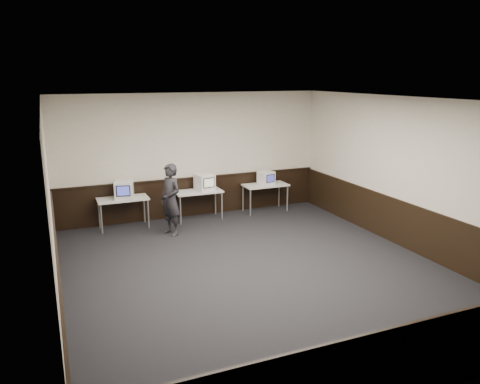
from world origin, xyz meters
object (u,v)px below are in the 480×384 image
object	(u,v)px
desk_center	(198,193)
emac_center	(205,182)
desk_left	(123,201)
emac_left	(124,190)
desk_right	(265,187)
emac_right	(266,178)
person	(171,200)

from	to	relation	value
desk_center	emac_center	xyz separation A→B (m)	(0.18, 0.02, 0.28)
desk_left	emac_left	bearing A→B (deg)	-47.53
desk_right	desk_center	bearing A→B (deg)	180.00
desk_right	emac_right	size ratio (longest dim) A/B	2.68
desk_right	emac_right	xyz separation A→B (m)	(0.01, -0.02, 0.25)
desk_right	person	distance (m)	2.99
emac_left	emac_right	world-z (taller)	emac_left
desk_center	emac_left	xyz separation A→B (m)	(-1.86, -0.04, 0.29)
emac_left	desk_left	bearing A→B (deg)	145.62
emac_center	emac_right	size ratio (longest dim) A/B	1.15
desk_left	desk_right	world-z (taller)	same
desk_left	desk_center	bearing A→B (deg)	0.00
emac_left	person	xyz separation A→B (m)	(0.91, -0.86, -0.13)
emac_right	desk_left	bearing A→B (deg)	167.38
desk_right	person	xyz separation A→B (m)	(-2.85, -0.90, 0.16)
emac_left	emac_right	size ratio (longest dim) A/B	1.21
emac_left	desk_center	bearing A→B (deg)	14.42
emac_left	desk_right	bearing A→B (deg)	13.78
desk_right	emac_center	bearing A→B (deg)	179.48
desk_left	person	size ratio (longest dim) A/B	0.72
desk_center	person	xyz separation A→B (m)	(-0.95, -0.90, 0.16)
emac_center	person	world-z (taller)	person
emac_right	person	distance (m)	2.99
person	emac_right	bearing A→B (deg)	84.39
desk_right	person	world-z (taller)	person
desk_left	person	distance (m)	1.32
desk_center	emac_right	world-z (taller)	emac_right
desk_center	desk_right	xyz separation A→B (m)	(1.90, 0.00, 0.00)
desk_left	emac_left	xyz separation A→B (m)	(0.04, -0.04, 0.29)
desk_left	person	bearing A→B (deg)	-43.41
desk_left	emac_center	world-z (taller)	emac_center
emac_right	person	size ratio (longest dim) A/B	0.27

